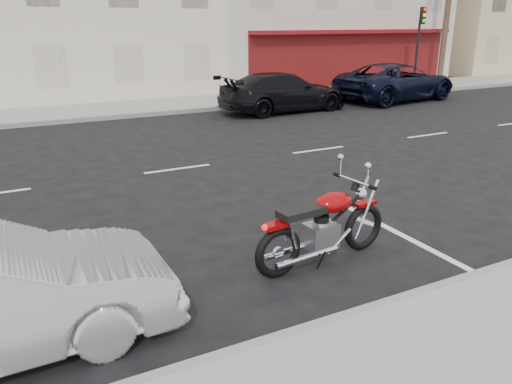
% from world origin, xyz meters
% --- Properties ---
extents(ground, '(120.00, 120.00, 0.00)m').
position_xyz_m(ground, '(0.00, 0.00, 0.00)').
color(ground, black).
rests_on(ground, ground).
extents(sidewalk_far, '(80.00, 3.40, 0.15)m').
position_xyz_m(sidewalk_far, '(-5.00, 8.70, 0.07)').
color(sidewalk_far, gray).
rests_on(sidewalk_far, ground).
extents(curb_far, '(80.00, 0.12, 0.16)m').
position_xyz_m(curb_far, '(-5.00, 7.00, 0.08)').
color(curb_far, gray).
rests_on(curb_far, ground).
extents(traffic_light, '(0.26, 0.30, 3.80)m').
position_xyz_m(traffic_light, '(13.50, 8.33, 2.56)').
color(traffic_light, black).
rests_on(traffic_light, sidewalk_far).
extents(fire_hydrant, '(0.20, 0.20, 0.72)m').
position_xyz_m(fire_hydrant, '(12.00, 8.50, 0.53)').
color(fire_hydrant, beige).
rests_on(fire_hydrant, sidewalk_far).
extents(motorcycle, '(2.32, 0.76, 1.16)m').
position_xyz_m(motorcycle, '(-0.89, -5.47, 0.53)').
color(motorcycle, black).
rests_on(motorcycle, ground).
extents(suv_far, '(6.03, 3.39, 1.59)m').
position_xyz_m(suv_far, '(9.98, 5.87, 0.80)').
color(suv_far, black).
rests_on(suv_far, ground).
extents(car_far, '(5.18, 2.35, 1.47)m').
position_xyz_m(car_far, '(4.18, 5.68, 0.74)').
color(car_far, black).
rests_on(car_far, ground).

